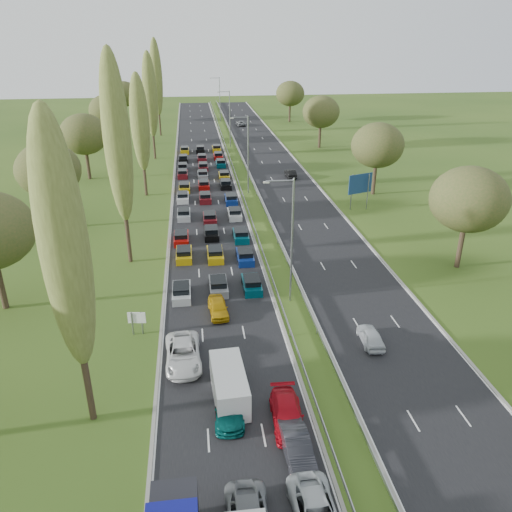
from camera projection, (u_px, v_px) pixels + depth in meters
ground at (247, 190)px, 81.15m from camera, size 260.00×260.00×0.00m
near_carriageway at (205, 187)px, 82.62m from camera, size 10.50×215.00×0.04m
far_carriageway at (285, 184)px, 84.20m from camera, size 10.50×215.00×0.04m
central_reservation at (245, 182)px, 83.18m from camera, size 2.36×215.00×0.32m
lamp_columns at (248, 156)px, 76.87m from camera, size 0.18×140.18×12.00m
poplar_row at (132, 127)px, 63.49m from camera, size 2.80×127.80×22.44m
woodland_left at (41, 177)px, 59.19m from camera, size 8.00×166.00×11.10m
woodland_right at (399, 158)px, 68.21m from camera, size 8.00×153.00×11.10m
traffic_queue_fill at (206, 193)px, 77.75m from camera, size 9.03×68.27×0.80m
near_car_2 at (183, 354)px, 38.37m from camera, size 2.87×5.86×1.60m
near_car_7 at (229, 407)px, 33.11m from camera, size 2.20×4.83×1.37m
near_car_8 at (218, 307)px, 45.08m from camera, size 1.92×4.15×1.38m
near_car_9 at (297, 447)px, 29.85m from camera, size 1.73×4.50×1.46m
near_car_11 at (287, 414)px, 32.42m from camera, size 2.19×5.01×1.43m
far_car_0 at (371, 336)px, 40.81m from camera, size 1.74×3.96×1.33m
far_car_1 at (291, 174)px, 87.39m from camera, size 1.50×4.31×1.42m
far_car_2 at (241, 123)px, 135.97m from camera, size 2.38×4.80×1.31m
white_van_rear at (229, 382)px, 34.74m from camera, size 2.20×5.61×2.26m
info_sign at (137, 320)px, 41.81m from camera, size 1.50×0.30×2.10m
direction_sign at (360, 185)px, 70.73m from camera, size 3.79×1.46×5.20m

